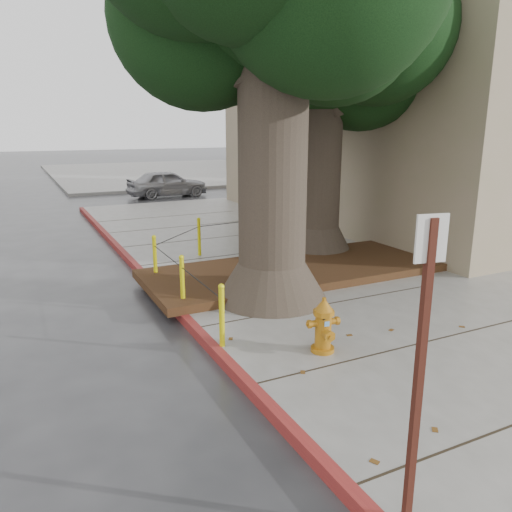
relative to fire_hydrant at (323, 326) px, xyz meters
The scene contains 14 objects.
ground 0.97m from the fire_hydrant, 30.49° to the right, with size 140.00×140.00×0.00m, color #28282B.
sidewalk_main 7.03m from the fire_hydrant, 17.33° to the left, with size 16.00×26.00×0.15m, color slate.
sidewalk_far 30.34m from the fire_hydrant, 77.25° to the left, with size 16.00×20.00×0.15m, color slate.
curb_red 2.51m from the fire_hydrant, 121.95° to the left, with size 0.14×26.00×0.16m, color maroon.
planter_bed 3.85m from the fire_hydrant, 65.41° to the left, with size 6.40×2.60×0.16m, color black.
building_corner 14.13m from the fire_hydrant, 37.10° to the left, with size 12.00×13.00×10.00m, color gray.
building_side_white 30.81m from the fire_hydrant, 56.88° to the left, with size 10.00×10.00×9.00m, color silver.
building_side_grey 39.28m from the fire_hydrant, 54.30° to the left, with size 12.00×14.00×12.00m, color slate.
tree_far 7.44m from the fire_hydrant, 55.84° to the left, with size 4.50×3.80×7.17m.
bollard_ring 3.97m from the fire_hydrant, 92.45° to the left, with size 3.79×5.39×0.95m.
fire_hydrant is the anchor object (origin of this frame).
signpost 3.28m from the fire_hydrant, 111.07° to the right, with size 0.25×0.07×2.50m.
car_silver 17.80m from the fire_hydrant, 80.53° to the left, with size 1.49×3.70×1.26m, color #9A9A9F.
car_red 22.07m from the fire_hydrant, 59.30° to the left, with size 1.17×3.37×1.11m, color maroon.
Camera 1 is at (-4.40, -4.99, 3.23)m, focal length 35.00 mm.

